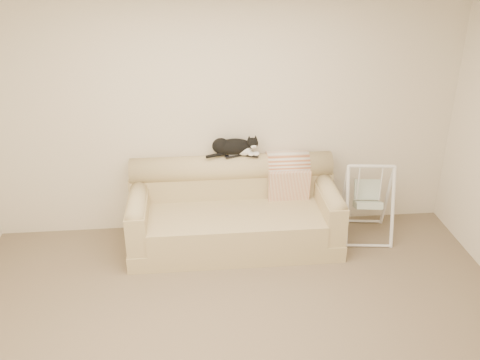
# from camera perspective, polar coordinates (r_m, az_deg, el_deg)

# --- Properties ---
(ground_plane) EXTENTS (5.00, 5.00, 0.00)m
(ground_plane) POSITION_cam_1_polar(r_m,az_deg,el_deg) (4.59, 0.31, -17.26)
(ground_plane) COLOR #705E4A
(ground_plane) RESTS_ON ground
(room_shell) EXTENTS (5.04, 4.04, 2.60)m
(room_shell) POSITION_cam_1_polar(r_m,az_deg,el_deg) (3.72, 0.37, 0.18)
(room_shell) COLOR beige
(room_shell) RESTS_ON ground
(sofa) EXTENTS (2.20, 0.93, 0.90)m
(sofa) POSITION_cam_1_polar(r_m,az_deg,el_deg) (5.69, -0.66, -3.46)
(sofa) COLOR tan
(sofa) RESTS_ON ground
(remote_a) EXTENTS (0.19, 0.11, 0.03)m
(remote_a) POSITION_cam_1_polar(r_m,az_deg,el_deg) (5.65, -0.73, 2.63)
(remote_a) COLOR black
(remote_a) RESTS_ON sofa
(remote_b) EXTENTS (0.17, 0.11, 0.02)m
(remote_b) POSITION_cam_1_polar(r_m,az_deg,el_deg) (5.67, 1.14, 2.66)
(remote_b) COLOR black
(remote_b) RESTS_ON sofa
(tuxedo_cat) EXTENTS (0.57, 0.22, 0.22)m
(tuxedo_cat) POSITION_cam_1_polar(r_m,az_deg,el_deg) (5.63, -0.67, 3.59)
(tuxedo_cat) COLOR black
(tuxedo_cat) RESTS_ON sofa
(throw_blanket) EXTENTS (0.45, 0.38, 0.58)m
(throw_blanket) POSITION_cam_1_polar(r_m,az_deg,el_deg) (5.80, 5.08, 1.16)
(throw_blanket) COLOR #BF6B3F
(throw_blanket) RESTS_ON sofa
(baby_swing) EXTENTS (0.58, 0.61, 0.86)m
(baby_swing) POSITION_cam_1_polar(r_m,az_deg,el_deg) (5.94, 13.45, -2.11)
(baby_swing) COLOR white
(baby_swing) RESTS_ON ground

